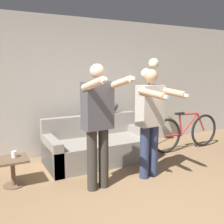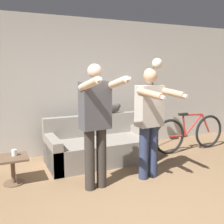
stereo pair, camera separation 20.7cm
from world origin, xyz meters
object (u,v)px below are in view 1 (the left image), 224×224
at_px(cat, 109,109).
at_px(floor_lamp, 150,79).
at_px(couch, 98,147).
at_px(side_table, 13,166).
at_px(cup, 14,154).
at_px(person_right, 151,117).
at_px(bicycle, 186,132).
at_px(person_left, 98,119).

height_order(cat, floor_lamp, floor_lamp).
xyz_separation_m(couch, side_table, (-1.49, -0.36, 0.03)).
bearing_deg(cat, cup, -160.63).
height_order(couch, person_right, person_right).
bearing_deg(cat, side_table, -159.95).
bearing_deg(couch, cat, 40.39).
height_order(side_table, cup, cup).
bearing_deg(side_table, cat, 20.05).
height_order(floor_lamp, bicycle, floor_lamp).
relative_size(person_left, cat, 3.54).
distance_m(cat, side_table, 2.08).
height_order(person_right, cup, person_right).
bearing_deg(cup, couch, 12.44).
bearing_deg(cat, floor_lamp, -9.57).
relative_size(couch, cup, 20.89).
bearing_deg(cup, person_left, -34.20).
distance_m(couch, person_right, 1.28).
bearing_deg(bicycle, cup, -178.09).
bearing_deg(side_table, person_right, -18.91).
bearing_deg(floor_lamp, bicycle, -31.26).
distance_m(floor_lamp, bicycle, 1.31).
height_order(floor_lamp, cup, floor_lamp).
relative_size(person_left, floor_lamp, 0.93).
bearing_deg(person_left, couch, 61.16).
bearing_deg(person_left, floor_lamp, 30.84).
distance_m(person_left, cup, 1.33).
bearing_deg(cat, person_right, -89.18).
height_order(floor_lamp, side_table, floor_lamp).
distance_m(cat, floor_lamp, 1.01).
bearing_deg(person_right, cat, 86.92).
xyz_separation_m(person_right, side_table, (-1.89, 0.65, -0.65)).
bearing_deg(person_right, couch, 107.87).
xyz_separation_m(cat, floor_lamp, (0.84, -0.14, 0.55)).
bearing_deg(person_right, person_left, 175.99).
bearing_deg(cat, bicycle, -19.82).
bearing_deg(cup, person_right, -20.21).
bearing_deg(side_table, floor_lamp, 11.32).
distance_m(couch, cat, 0.80).
xyz_separation_m(floor_lamp, bicycle, (0.65, -0.39, -1.07)).
relative_size(couch, cat, 3.84).
height_order(side_table, bicycle, bicycle).
xyz_separation_m(person_right, bicycle, (1.47, 0.79, -0.57)).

